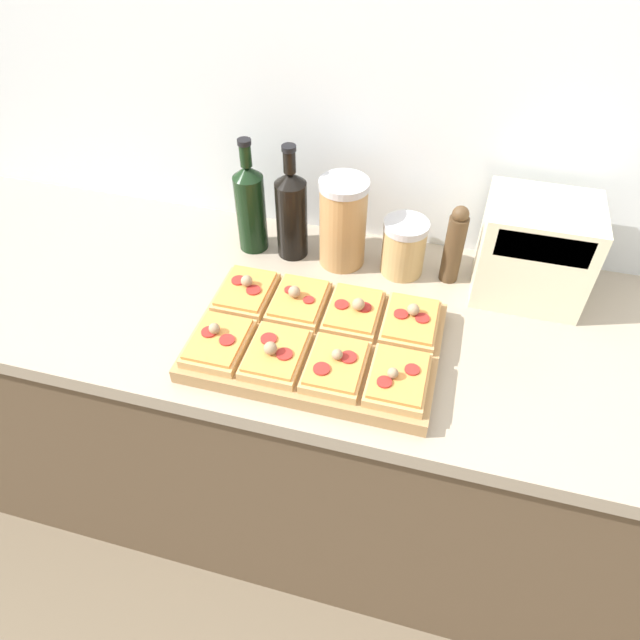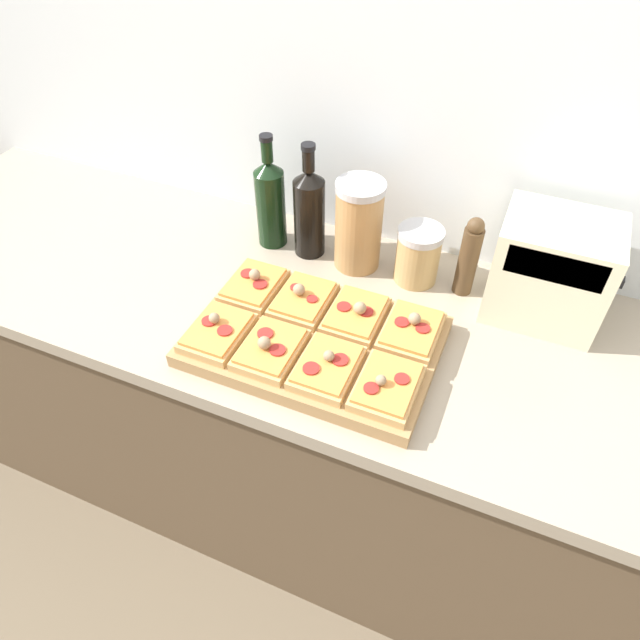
% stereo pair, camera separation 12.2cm
% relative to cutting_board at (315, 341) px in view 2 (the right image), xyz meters
% --- Properties ---
extents(ground_plane, '(12.00, 12.00, 0.00)m').
position_rel_cutting_board_xyz_m(ground_plane, '(0.04, -0.20, -0.92)').
color(ground_plane, brown).
extents(wall_back, '(6.00, 0.06, 2.50)m').
position_rel_cutting_board_xyz_m(wall_back, '(0.04, 0.47, 0.33)').
color(wall_back, silver).
rests_on(wall_back, ground_plane).
extents(kitchen_counter, '(2.63, 0.67, 0.90)m').
position_rel_cutting_board_xyz_m(kitchen_counter, '(0.04, 0.12, -0.47)').
color(kitchen_counter, brown).
rests_on(kitchen_counter, ground_plane).
extents(cutting_board, '(0.52, 0.35, 0.03)m').
position_rel_cutting_board_xyz_m(cutting_board, '(0.00, 0.00, 0.00)').
color(cutting_board, '#A37A4C').
rests_on(cutting_board, kitchen_counter).
extents(pizza_slice_back_left, '(0.12, 0.15, 0.05)m').
position_rel_cutting_board_xyz_m(pizza_slice_back_left, '(-0.19, 0.08, 0.03)').
color(pizza_slice_back_left, tan).
rests_on(pizza_slice_back_left, cutting_board).
extents(pizza_slice_back_midleft, '(0.12, 0.15, 0.06)m').
position_rel_cutting_board_xyz_m(pizza_slice_back_midleft, '(-0.06, 0.08, 0.03)').
color(pizza_slice_back_midleft, tan).
rests_on(pizza_slice_back_midleft, cutting_board).
extents(pizza_slice_back_midright, '(0.12, 0.15, 0.06)m').
position_rel_cutting_board_xyz_m(pizza_slice_back_midright, '(0.06, 0.08, 0.03)').
color(pizza_slice_back_midright, tan).
rests_on(pizza_slice_back_midright, cutting_board).
extents(pizza_slice_back_right, '(0.12, 0.15, 0.05)m').
position_rel_cutting_board_xyz_m(pizza_slice_back_right, '(0.19, 0.08, 0.03)').
color(pizza_slice_back_right, tan).
rests_on(pizza_slice_back_right, cutting_board).
extents(pizza_slice_front_left, '(0.12, 0.15, 0.05)m').
position_rel_cutting_board_xyz_m(pizza_slice_front_left, '(-0.19, -0.08, 0.03)').
color(pizza_slice_front_left, tan).
rests_on(pizza_slice_front_left, cutting_board).
extents(pizza_slice_front_midleft, '(0.12, 0.15, 0.06)m').
position_rel_cutting_board_xyz_m(pizza_slice_front_midleft, '(-0.06, -0.08, 0.03)').
color(pizza_slice_front_midleft, tan).
rests_on(pizza_slice_front_midleft, cutting_board).
extents(pizza_slice_front_midright, '(0.12, 0.15, 0.05)m').
position_rel_cutting_board_xyz_m(pizza_slice_front_midright, '(0.06, -0.08, 0.03)').
color(pizza_slice_front_midright, tan).
rests_on(pizza_slice_front_midright, cutting_board).
extents(pizza_slice_front_right, '(0.12, 0.15, 0.05)m').
position_rel_cutting_board_xyz_m(pizza_slice_front_right, '(0.19, -0.08, 0.03)').
color(pizza_slice_front_right, tan).
rests_on(pizza_slice_front_right, cutting_board).
extents(olive_oil_bottle, '(0.07, 0.07, 0.30)m').
position_rel_cutting_board_xyz_m(olive_oil_bottle, '(-0.25, 0.31, 0.11)').
color(olive_oil_bottle, black).
rests_on(olive_oil_bottle, kitchen_counter).
extents(wine_bottle, '(0.08, 0.08, 0.30)m').
position_rel_cutting_board_xyz_m(wine_bottle, '(-0.15, 0.31, 0.11)').
color(wine_bottle, black).
rests_on(wine_bottle, kitchen_counter).
extents(grain_jar_tall, '(0.12, 0.12, 0.23)m').
position_rel_cutting_board_xyz_m(grain_jar_tall, '(-0.02, 0.31, 0.10)').
color(grain_jar_tall, '#AD7F4C').
rests_on(grain_jar_tall, kitchen_counter).
extents(grain_jar_short, '(0.11, 0.11, 0.14)m').
position_rel_cutting_board_xyz_m(grain_jar_short, '(0.14, 0.31, 0.06)').
color(grain_jar_short, tan).
rests_on(grain_jar_short, kitchen_counter).
extents(pepper_mill, '(0.05, 0.05, 0.21)m').
position_rel_cutting_board_xyz_m(pepper_mill, '(0.25, 0.31, 0.08)').
color(pepper_mill, '#47331E').
rests_on(pepper_mill, kitchen_counter).
extents(toaster_oven, '(0.27, 0.19, 0.24)m').
position_rel_cutting_board_xyz_m(toaster_oven, '(0.43, 0.31, 0.10)').
color(toaster_oven, beige).
rests_on(toaster_oven, kitchen_counter).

